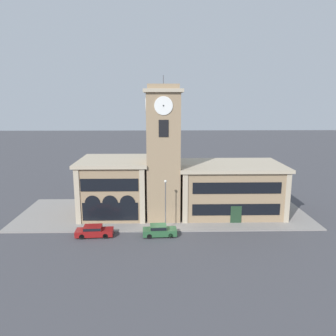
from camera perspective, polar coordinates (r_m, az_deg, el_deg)
name	(u,v)px	position (r m, az deg, el deg)	size (l,w,h in m)	color
ground_plane	(164,232)	(42.94, -0.70, -11.11)	(300.00, 300.00, 0.00)	#424247
sidewalk_kerb	(164,213)	(49.60, -0.77, -7.84)	(42.44, 14.33, 0.15)	gray
clock_tower	(163,154)	(45.26, -0.79, 2.48)	(5.21, 5.21, 19.93)	#937A5B
town_hall_left_wing	(115,186)	(49.26, -9.27, -3.19)	(10.10, 10.21, 8.22)	#937A5B
town_hall_right_wing	(229,188)	(49.92, 10.66, -3.47)	(15.36, 10.21, 7.50)	#937A5B
parked_car_near	(94,231)	(42.43, -12.76, -10.63)	(4.68, 2.00, 1.39)	maroon
parked_car_mid	(159,230)	(41.59, -1.53, -10.79)	(4.29, 1.99, 1.43)	#285633
street_lamp	(165,198)	(41.95, -0.44, -5.24)	(0.36, 0.36, 6.65)	#4C4C51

